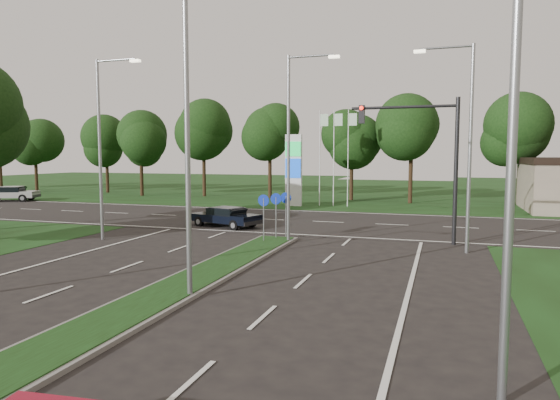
% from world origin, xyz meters
% --- Properties ---
extents(ground, '(160.00, 160.00, 0.00)m').
position_xyz_m(ground, '(0.00, 0.00, 0.00)').
color(ground, black).
rests_on(ground, ground).
extents(verge_far, '(160.00, 50.00, 0.02)m').
position_xyz_m(verge_far, '(0.00, 55.00, 0.00)').
color(verge_far, black).
rests_on(verge_far, ground).
extents(cross_road, '(160.00, 12.00, 0.02)m').
position_xyz_m(cross_road, '(0.00, 24.00, 0.00)').
color(cross_road, black).
rests_on(cross_road, ground).
extents(median_kerb, '(2.00, 26.00, 0.12)m').
position_xyz_m(median_kerb, '(0.00, 4.00, 0.06)').
color(median_kerb, slate).
rests_on(median_kerb, ground).
extents(streetlight_median_near, '(2.53, 0.22, 9.00)m').
position_xyz_m(streetlight_median_near, '(1.00, 6.00, 5.08)').
color(streetlight_median_near, gray).
rests_on(streetlight_median_near, ground).
extents(streetlight_median_far, '(2.53, 0.22, 9.00)m').
position_xyz_m(streetlight_median_far, '(1.00, 16.00, 5.08)').
color(streetlight_median_far, gray).
rests_on(streetlight_median_far, ground).
extents(streetlight_left_far, '(2.53, 0.22, 9.00)m').
position_xyz_m(streetlight_left_far, '(-8.30, 14.00, 5.08)').
color(streetlight_left_far, gray).
rests_on(streetlight_left_far, ground).
extents(streetlight_right_far, '(2.53, 0.22, 9.00)m').
position_xyz_m(streetlight_right_far, '(8.80, 16.00, 5.08)').
color(streetlight_right_far, gray).
rests_on(streetlight_right_far, ground).
extents(streetlight_right_near, '(2.53, 0.22, 9.00)m').
position_xyz_m(streetlight_right_near, '(8.80, 2.00, 5.08)').
color(streetlight_right_near, gray).
rests_on(streetlight_right_near, ground).
extents(traffic_signal, '(5.10, 0.42, 7.00)m').
position_xyz_m(traffic_signal, '(7.19, 18.00, 4.65)').
color(traffic_signal, black).
rests_on(traffic_signal, ground).
extents(median_signs, '(1.16, 1.76, 2.38)m').
position_xyz_m(median_signs, '(0.00, 16.40, 1.71)').
color(median_signs, gray).
rests_on(median_signs, ground).
extents(gas_pylon, '(5.80, 1.26, 8.00)m').
position_xyz_m(gas_pylon, '(-3.79, 33.05, 3.20)').
color(gas_pylon, silver).
rests_on(gas_pylon, ground).
extents(treeline_far, '(6.00, 6.00, 9.90)m').
position_xyz_m(treeline_far, '(0.10, 39.93, 6.83)').
color(treeline_far, black).
rests_on(treeline_far, ground).
extents(navy_sedan, '(4.65, 2.99, 1.19)m').
position_xyz_m(navy_sedan, '(-4.36, 19.99, 0.64)').
color(navy_sedan, black).
rests_on(navy_sedan, ground).
extents(far_car_a, '(5.25, 3.84, 1.39)m').
position_xyz_m(far_car_a, '(-30.38, 29.01, 0.75)').
color(far_car_a, '#A6A6A6').
rests_on(far_car_a, ground).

